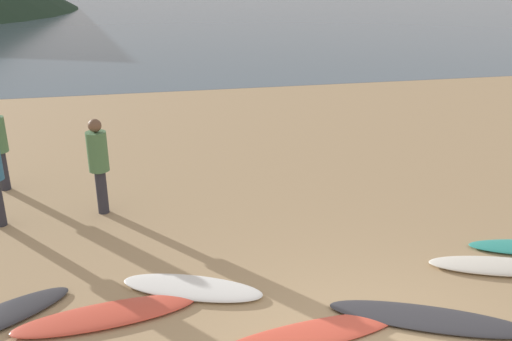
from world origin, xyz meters
TOP-DOWN VIEW (x-y plane):
  - ground_plane at (0.00, 10.00)m, footprint 120.00×120.00m
  - surfboard_1 at (-2.92, 1.85)m, footprint 2.33×0.86m
  - surfboard_2 at (-1.81, 2.25)m, footprint 2.04×1.33m
  - surfboard_3 at (-0.53, 0.97)m, footprint 2.43×0.80m
  - surfboard_4 at (1.01, 0.96)m, footprint 2.47×1.56m
  - surfboard_5 at (2.60, 1.88)m, footprint 2.04×1.13m
  - person_0 at (-3.10, 5.06)m, footprint 0.35×0.35m

SIDE VIEW (x-z plane):
  - ground_plane at x=0.00m, z-range -0.20..0.00m
  - surfboard_3 at x=-0.53m, z-range 0.00..0.06m
  - surfboard_4 at x=1.01m, z-range 0.00..0.08m
  - surfboard_1 at x=-2.92m, z-range 0.00..0.08m
  - surfboard_2 at x=-1.81m, z-range 0.00..0.09m
  - surfboard_5 at x=2.60m, z-range 0.00..0.10m
  - person_0 at x=-3.10m, z-range 0.15..1.88m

